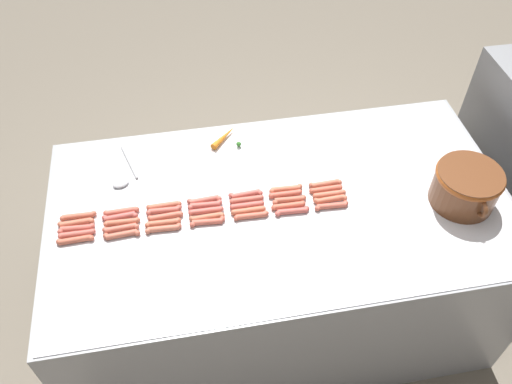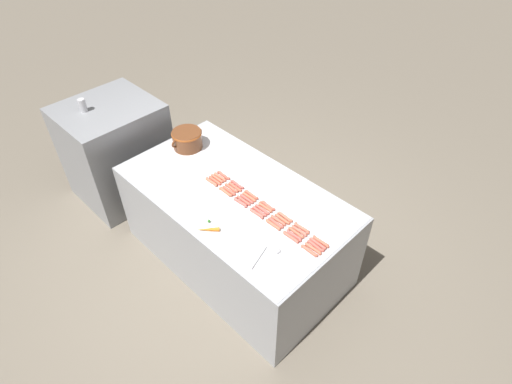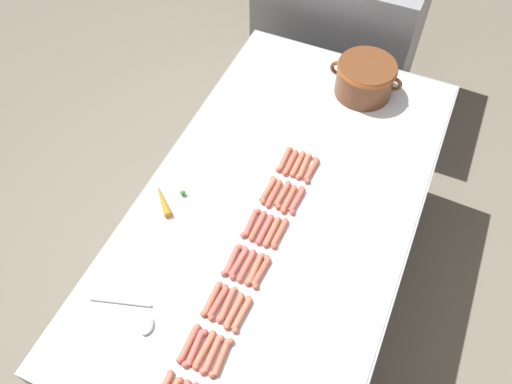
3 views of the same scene
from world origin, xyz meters
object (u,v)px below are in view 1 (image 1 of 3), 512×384
Objects in this scene: hot_dog_4 at (246,194)px; hot_dog_17 at (206,211)px; hot_dog_3 at (204,200)px; hot_dog_18 at (247,206)px; hot_dog_31 at (207,222)px; hot_dog_20 at (329,194)px; hot_dog_28 at (75,240)px; hot_dog_16 at (165,216)px; hot_dog_27 at (330,199)px; hot_dog_5 at (286,189)px; hot_dog_9 at (164,210)px; hot_dog_14 at (76,229)px; hot_dog_7 at (76,223)px; hot_dog_21 at (77,234)px; hot_dog_22 at (121,228)px; hot_dog_32 at (251,216)px; hot_dog_13 at (326,189)px; hot_dog_15 at (122,222)px; hot_dog_6 at (325,184)px; hot_dog_25 at (248,211)px; hot_dog_1 at (121,211)px; hot_dog_26 at (288,206)px; serving_spoon at (124,176)px; bean_pot at (466,185)px; carrot at (225,137)px; hot_dog_33 at (292,211)px; hot_dog_34 at (332,206)px; hot_dog_29 at (122,235)px; hot_dog_24 at (207,217)px; hot_dog_10 at (205,205)px; hot_dog_19 at (289,200)px; hot_dog_11 at (247,200)px; hot_dog_2 at (164,206)px; hot_dog_30 at (163,229)px; hot_dog_8 at (120,217)px; hot_dog_23 at (163,223)px; hot_dog_12 at (285,194)px; hot_dog_0 at (78,216)px.

hot_dog_4 is 0.18m from hot_dog_17.
hot_dog_18 is (0.06, 0.17, 0.00)m from hot_dog_3.
hot_dog_31 is (0.06, -0.17, 0.00)m from hot_dog_18.
hot_dog_20 is 1.04m from hot_dog_28.
hot_dog_27 is (0.03, 0.68, 0.00)m from hot_dog_16.
hot_dog_5 is 1.00× the size of hot_dog_9.
hot_dog_7 is at bearing -175.79° from hot_dog_14.
hot_dog_21 is 0.17m from hot_dog_22.
hot_dog_13 is at bearing 104.71° from hot_dog_32.
hot_dog_6 is at bearing 93.96° from hot_dog_15.
hot_dog_25 is at bearing 89.99° from hot_dog_21.
hot_dog_17 is (0.06, 0.34, 0.00)m from hot_dog_1.
hot_dog_26 is 0.54× the size of serving_spoon.
bean_pot is 1.07m from carrot.
hot_dog_33 is 0.17m from hot_dog_34.
hot_dog_3 is 0.36m from hot_dog_29.
hot_dog_5 is at bearing 96.00° from hot_dog_21.
hot_dog_7 and hot_dog_24 have the same top height.
hot_dog_15 is 0.34m from hot_dog_31.
hot_dog_19 is at bearing 84.27° from hot_dog_10.
hot_dog_17 and hot_dog_33 have the same top height.
hot_dog_11 is at bearing 110.37° from hot_dog_24.
hot_dog_26 is at bearing 82.80° from hot_dog_9.
hot_dog_27 is at bearing 80.08° from hot_dog_11.
hot_dog_30 is (0.12, -0.01, 0.00)m from hot_dog_2.
hot_dog_8 and hot_dog_14 have the same top height.
hot_dog_33 is at bearing 74.59° from hot_dog_10.
hot_dog_1 and hot_dog_27 have the same top height.
hot_dog_31 is at bearing 71.05° from hot_dog_1.
hot_dog_30 is 0.36m from serving_spoon.
hot_dog_28 is (0.09, -0.52, 0.00)m from hot_dog_10.
hot_dog_27 is (0.03, 0.17, 0.00)m from hot_dog_19.
hot_dog_31 is at bearing 81.23° from hot_dog_23.
hot_dog_16 is 1.00× the size of hot_dog_20.
hot_dog_12 is 1.00× the size of hot_dog_25.
hot_dog_32 is (0.06, -0.34, 0.00)m from hot_dog_20.
hot_dog_25 is at bearing 91.45° from hot_dog_24.
hot_dog_16 is at bearing -79.54° from hot_dog_4.
hot_dog_25 and hot_dog_34 have the same top height.
hot_dog_4 and hot_dog_30 have the same top height.
hot_dog_24 and hot_dog_32 have the same top height.
hot_dog_7 is 0.20m from hot_dog_29.
hot_dog_2 is 0.20m from hot_dog_31.
hot_dog_14 and hot_dog_17 have the same top height.
carrot is (-0.39, -0.20, 0.00)m from hot_dog_12.
hot_dog_0 is 1.00× the size of hot_dog_26.
hot_dog_15 is (0.06, -0.51, 0.00)m from hot_dog_4.
hot_dog_16 is (-0.00, 0.35, 0.00)m from hot_dog_14.
hot_dog_29 is at bearing -79.57° from hot_dog_11.
hot_dog_14 is at bearing -83.14° from hot_dog_3.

